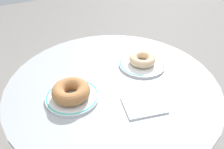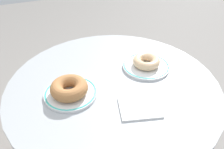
% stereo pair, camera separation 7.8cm
% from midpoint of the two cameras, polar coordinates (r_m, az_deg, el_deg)
% --- Properties ---
extents(cafe_table, '(0.77, 0.77, 0.75)m').
position_cam_midpoint_polar(cafe_table, '(0.99, -2.15, -13.62)').
color(cafe_table, '#999EA3').
rests_on(cafe_table, ground).
extents(plate_left, '(0.18, 0.18, 0.01)m').
position_cam_midpoint_polar(plate_left, '(0.77, -13.05, -5.64)').
color(plate_left, white).
rests_on(plate_left, cafe_table).
extents(plate_right, '(0.19, 0.19, 0.01)m').
position_cam_midpoint_polar(plate_right, '(0.91, 5.26, 2.68)').
color(plate_right, white).
rests_on(plate_right, cafe_table).
extents(donut_cinnamon, '(0.17, 0.17, 0.04)m').
position_cam_midpoint_polar(donut_cinnamon, '(0.75, -13.48, -4.32)').
color(donut_cinnamon, '#A36B3D').
rests_on(donut_cinnamon, plate_left).
extents(donut_glazed, '(0.14, 0.14, 0.03)m').
position_cam_midpoint_polar(donut_glazed, '(0.89, 5.34, 3.87)').
color(donut_glazed, '#E0B789').
rests_on(donut_glazed, plate_right).
extents(paper_napkin, '(0.15, 0.13, 0.01)m').
position_cam_midpoint_polar(paper_napkin, '(0.72, 5.15, -7.95)').
color(paper_napkin, white).
rests_on(paper_napkin, cafe_table).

